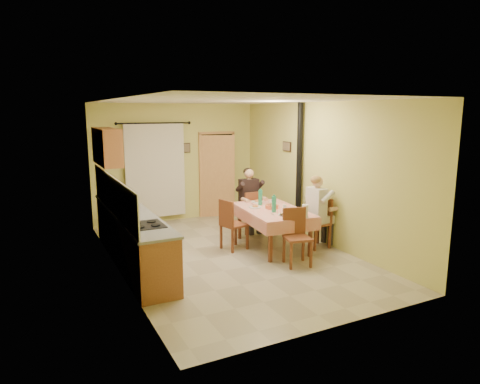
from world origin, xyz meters
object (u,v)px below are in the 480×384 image
dining_table (273,228)px  man_far (249,193)px  chair_right (317,233)px  chair_near (297,248)px  man_right (318,203)px  chair_far (250,220)px  stove_flue (299,187)px  chair_left (234,234)px

dining_table → man_far: bearing=91.6°
chair_right → chair_near: bearing=123.3°
chair_near → man_right: (0.90, 0.64, 0.59)m
chair_far → chair_right: chair_right is taller
man_far → dining_table: bearing=-93.8°
chair_near → chair_far: bearing=-82.4°
dining_table → stove_flue: (0.96, 0.53, 0.64)m
man_right → chair_left: bearing=65.6°
chair_far → man_far: 0.59m
dining_table → chair_right: size_ratio=1.94×
chair_left → chair_right: bearing=55.3°
chair_far → stove_flue: 1.28m
stove_flue → chair_right: bearing=-100.9°
dining_table → man_right: bearing=-22.0°
chair_right → dining_table: bearing=61.0°
chair_far → chair_near: (-0.21, -2.14, 0.00)m
chair_right → man_far: bearing=22.9°
chair_left → stove_flue: size_ratio=0.35×
dining_table → chair_near: bearing=-91.6°
chair_near → chair_left: bearing=-51.2°
man_far → chair_near: bearing=-95.3°
chair_near → stove_flue: stove_flue is taller
chair_far → chair_right: bearing=-64.8°
man_right → dining_table: bearing=60.6°
chair_right → man_far: size_ratio=0.70×
chair_far → chair_left: (-0.82, -0.88, 0.00)m
dining_table → chair_near: 1.05m
dining_table → chair_left: chair_left is taller
chair_right → man_right: (-0.01, -0.00, 0.59)m
chair_left → stove_flue: 1.87m
chair_right → man_far: (-0.70, 1.52, 0.59)m
man_right → man_far: bearing=22.5°
chair_right → man_right: size_ratio=0.70×
man_far → man_right: 1.66m
dining_table → stove_flue: stove_flue is taller
chair_far → stove_flue: stove_flue is taller
chair_far → man_far: size_ratio=0.67×
dining_table → chair_far: chair_far is taller
dining_table → chair_far: size_ratio=2.04×
dining_table → chair_left: bearing=168.7°
dining_table → chair_far: 1.11m
chair_near → man_far: bearing=-82.4°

